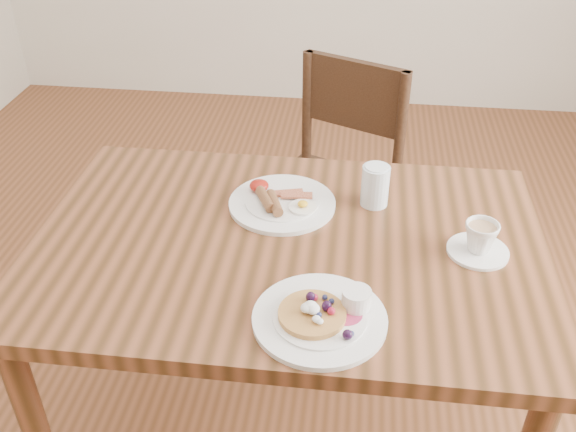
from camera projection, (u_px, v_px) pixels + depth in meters
The scene contains 6 objects.
dining_table at pixel (288, 273), 1.56m from camera, with size 1.20×0.80×0.75m.
chair_far at pixel (333, 180), 2.23m from camera, with size 0.56×0.56×0.88m.
pancake_plate at pixel (322, 315), 1.27m from camera, with size 0.27×0.27×0.06m.
breakfast_plate at pixel (280, 202), 1.62m from camera, with size 0.27×0.27×0.04m.
teacup_saucer at pixel (480, 240), 1.44m from camera, with size 0.14×0.14×0.08m.
water_glass at pixel (375, 186), 1.60m from camera, with size 0.07×0.07×0.11m, color silver.
Camera 1 is at (0.15, -1.20, 1.64)m, focal length 40.00 mm.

